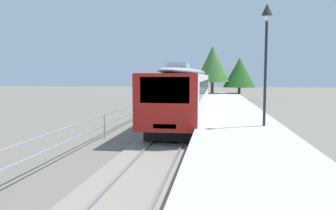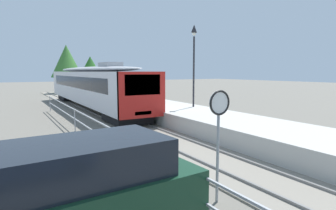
{
  "view_description": "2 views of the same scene",
  "coord_description": "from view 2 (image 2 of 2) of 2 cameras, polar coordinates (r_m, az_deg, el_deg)",
  "views": [
    {
      "loc": [
        2.12,
        6.06,
        3.09
      ],
      "look_at": [
        0.0,
        20.32,
        1.8
      ],
      "focal_mm": 33.85,
      "sensor_mm": 36.0,
      "label": 1
    },
    {
      "loc": [
        -6.56,
        5.65,
        3.24
      ],
      "look_at": [
        0.4,
        17.32,
        1.6
      ],
      "focal_mm": 29.68,
      "sensor_mm": 36.0,
      "label": 2
    }
  ],
  "objects": [
    {
      "name": "track_rails",
      "position": [
        17.91,
        -8.83,
        -3.51
      ],
      "size": [
        3.2,
        60.0,
        0.14
      ],
      "color": "gray",
      "rests_on": "ground"
    },
    {
      "name": "station_platform",
      "position": [
        19.27,
        0.14,
        -1.44
      ],
      "size": [
        3.9,
        60.0,
        0.9
      ],
      "primitive_type": "cube",
      "color": "#B7B5AD",
      "rests_on": "ground"
    },
    {
      "name": "commuter_train",
      "position": [
        24.92,
        -15.57,
        4.13
      ],
      "size": [
        2.82,
        20.93,
        3.74
      ],
      "color": "silver",
      "rests_on": "track_rails"
    },
    {
      "name": "ground_plane",
      "position": [
        17.04,
        -18.24,
        -4.43
      ],
      "size": [
        160.0,
        160.0,
        0.0
      ],
      "primitive_type": "plane",
      "color": "#6B665B"
    },
    {
      "name": "platform_lamp_mid_platform",
      "position": [
        18.51,
        5.35,
        11.14
      ],
      "size": [
        0.34,
        0.34,
        5.35
      ],
      "color": "#232328",
      "rests_on": "station_platform"
    },
    {
      "name": "parked_suv_dark_green",
      "position": [
        5.39,
        -18.14,
        -17.31
      ],
      "size": [
        4.69,
        2.14,
        2.04
      ],
      "color": "#143823",
      "rests_on": "ground"
    },
    {
      "name": "speed_limit_sign",
      "position": [
        6.79,
        10.44,
        -2.69
      ],
      "size": [
        0.61,
        0.1,
        2.81
      ],
      "color": "#9EA0A5",
      "rests_on": "ground"
    },
    {
      "name": "carpark_fence",
      "position": [
        7.51,
        -3.53,
        -11.22
      ],
      "size": [
        0.06,
        36.06,
        1.25
      ],
      "color": "#9EA0A5",
      "rests_on": "ground"
    },
    {
      "name": "tree_behind_station_far",
      "position": [
        43.85,
        -20.11,
        8.45
      ],
      "size": [
        4.5,
        4.5,
        7.14
      ],
      "color": "brown",
      "rests_on": "ground"
    },
    {
      "name": "tree_behind_carpark",
      "position": [
        44.93,
        -15.64,
        7.13
      ],
      "size": [
        4.27,
        4.27,
        5.58
      ],
      "color": "brown",
      "rests_on": "ground"
    }
  ]
}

